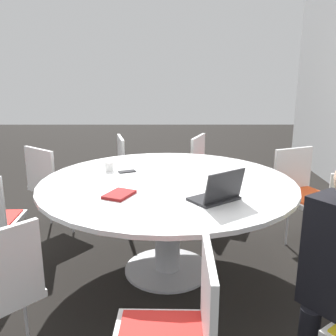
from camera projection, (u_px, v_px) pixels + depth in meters
name	position (u px, v px, depth m)	size (l,w,h in m)	color
ground_plane	(168.00, 270.00, 3.01)	(16.00, 16.00, 0.00)	black
conference_table	(168.00, 197.00, 2.85)	(1.91, 1.91, 0.75)	#B7B7BC
chair_2	(301.00, 187.00, 3.44)	(0.56, 0.57, 0.85)	silver
chair_3	(209.00, 168.00, 4.12)	(0.57, 0.56, 0.85)	silver
chair_4	(133.00, 167.00, 4.14)	(0.53, 0.51, 0.85)	silver
chair_5	(53.00, 181.00, 3.63)	(0.60, 0.61, 0.85)	silver
chair_8	(178.00, 331.00, 1.57)	(0.45, 0.43, 0.85)	silver
laptop	(219.00, 193.00, 2.37)	(0.36, 0.38, 0.21)	#232326
spiral_notebook	(120.00, 194.00, 2.48)	(0.25, 0.22, 0.02)	maroon
coffee_cup	(110.00, 166.00, 3.08)	(0.07, 0.07, 0.08)	white
cell_phone	(128.00, 171.00, 3.06)	(0.12, 0.16, 0.01)	black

